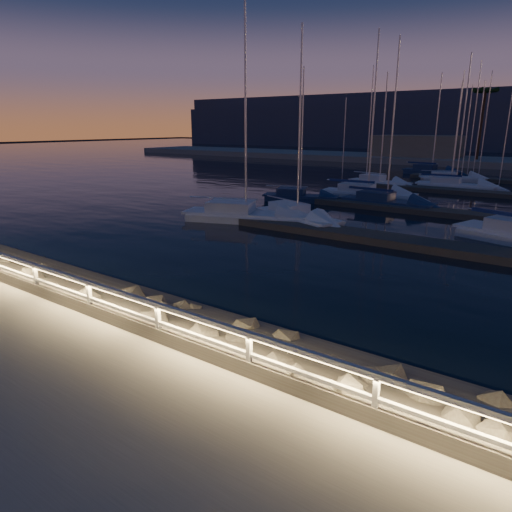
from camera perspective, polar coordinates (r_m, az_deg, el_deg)
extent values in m
plane|color=gray|center=(11.40, -4.99, -12.98)|extent=(400.00, 400.00, 0.00)
cube|color=gray|center=(9.99, -14.88, -18.77)|extent=(240.00, 5.00, 0.20)
cube|color=#605C52|center=(12.57, -0.41, -11.54)|extent=(240.00, 3.45, 1.29)
plane|color=black|center=(12.02, -4.85, -17.99)|extent=(400.00, 400.00, 0.00)
cube|color=silver|center=(17.15, -25.79, -2.64)|extent=(0.11, 0.11, 1.00)
cube|color=silver|center=(14.68, -20.08, -4.98)|extent=(0.11, 0.11, 1.00)
cube|color=silver|center=(12.45, -12.12, -8.11)|extent=(0.11, 0.11, 1.00)
cube|color=silver|center=(10.60, -0.86, -12.20)|extent=(0.11, 0.11, 1.00)
cube|color=silver|center=(9.37, 14.71, -16.89)|extent=(0.11, 0.11, 1.00)
cube|color=silver|center=(10.95, -5.12, -8.40)|extent=(44.00, 0.12, 0.12)
cube|color=silver|center=(11.16, -5.05, -10.74)|extent=(44.00, 0.09, 0.09)
cube|color=#FFC872|center=(10.97, -5.18, -8.81)|extent=(44.00, 0.04, 0.03)
sphere|color=#605C52|center=(13.02, -10.37, -9.38)|extent=(0.95, 0.95, 0.95)
sphere|color=#605C52|center=(11.50, 15.30, -15.01)|extent=(1.08, 1.08, 1.08)
cube|color=#504842|center=(25.10, 19.55, 1.43)|extent=(22.00, 2.00, 0.40)
cube|color=#504842|center=(34.64, 24.38, 4.74)|extent=(22.00, 2.00, 0.40)
cube|color=#504842|center=(46.34, 27.53, 6.87)|extent=(22.00, 2.00, 0.40)
cube|color=gray|center=(85.20, 19.49, 12.60)|extent=(14.00, 8.00, 4.00)
cylinder|color=#493122|center=(80.82, 26.31, 14.50)|extent=(0.44, 0.44, 10.50)
cube|color=#353B52|center=(161.83, 11.97, 15.83)|extent=(120.00, 25.00, 18.00)
cube|color=silver|center=(30.02, 5.18, 4.47)|extent=(6.85, 4.29, 0.55)
cube|color=silver|center=(29.96, 5.20, 5.13)|extent=(7.25, 4.17, 0.15)
cube|color=silver|center=(30.59, 4.15, 6.05)|extent=(2.94, 2.40, 0.65)
cylinder|color=silver|center=(29.43, 5.49, 16.19)|extent=(0.12, 0.12, 11.29)
cylinder|color=silver|center=(30.86, 3.65, 7.09)|extent=(3.84, 1.48, 0.08)
cube|color=silver|center=(30.37, -1.24, 4.67)|extent=(8.11, 5.05, 0.60)
cube|color=silver|center=(30.30, -1.25, 5.38)|extent=(8.58, 4.91, 0.16)
cube|color=silver|center=(30.56, -3.18, 6.17)|extent=(3.47, 2.83, 0.71)
cylinder|color=silver|center=(29.81, -1.33, 18.31)|extent=(0.13, 0.13, 13.36)
cylinder|color=silver|center=(30.65, -4.15, 7.22)|extent=(4.55, 1.73, 0.09)
cylinder|color=silver|center=(28.57, 29.39, 4.51)|extent=(4.89, 1.66, 0.09)
cube|color=navy|center=(38.71, 5.57, 7.05)|extent=(6.06, 3.71, 0.49)
cube|color=navy|center=(38.66, 5.58, 7.51)|extent=(6.42, 3.60, 0.13)
cube|color=navy|center=(38.78, 4.42, 8.03)|extent=(2.59, 2.10, 0.58)
cylinder|color=silver|center=(38.25, 5.79, 15.06)|extent=(0.11, 0.11, 9.99)
cylinder|color=silver|center=(38.80, 3.86, 8.70)|extent=(3.42, 1.26, 0.07)
cube|color=silver|center=(41.23, 13.80, 7.22)|extent=(7.62, 3.08, 0.58)
cube|color=silver|center=(41.17, 13.84, 7.72)|extent=(8.20, 2.76, 0.16)
cube|color=silver|center=(41.44, 12.50, 8.37)|extent=(3.04, 2.09, 0.69)
cylinder|color=silver|center=(40.80, 14.47, 16.87)|extent=(0.13, 0.13, 12.91)
cylinder|color=silver|center=(41.54, 11.86, 9.16)|extent=(4.64, 0.47, 0.08)
cube|color=silver|center=(50.23, 15.17, 8.62)|extent=(6.37, 2.99, 0.52)
cube|color=silver|center=(50.19, 15.20, 9.00)|extent=(6.83, 2.76, 0.14)
cube|color=silver|center=(50.58, 14.38, 9.48)|extent=(2.60, 1.89, 0.61)
cylinder|color=silver|center=(49.87, 15.66, 15.17)|extent=(0.11, 0.11, 10.64)
cylinder|color=silver|center=(50.75, 14.00, 10.07)|extent=(3.79, 0.68, 0.08)
cube|color=navy|center=(37.12, 16.01, 6.13)|extent=(6.85, 2.63, 0.52)
cube|color=navy|center=(37.06, 16.05, 6.64)|extent=(7.39, 2.32, 0.14)
cube|color=navy|center=(37.39, 14.77, 7.33)|extent=(2.71, 1.83, 0.62)
cylinder|color=silver|center=(36.64, 16.78, 15.83)|extent=(0.11, 0.11, 11.69)
cylinder|color=silver|center=(37.51, 14.17, 8.13)|extent=(4.20, 0.32, 0.08)
cube|color=silver|center=(57.18, 23.28, 8.72)|extent=(6.81, 4.64, 0.47)
cube|color=silver|center=(57.15, 23.31, 9.02)|extent=(7.17, 4.57, 0.13)
cube|color=silver|center=(56.95, 22.44, 9.39)|extent=(2.97, 2.52, 0.55)
cylinder|color=silver|center=(56.87, 23.96, 14.73)|extent=(0.10, 0.10, 11.28)
cylinder|color=silver|center=(56.83, 22.04, 9.86)|extent=(3.73, 1.73, 0.07)
cube|color=navy|center=(64.45, 21.10, 9.63)|extent=(6.97, 2.94, 0.58)
cube|color=navy|center=(64.42, 21.13, 9.95)|extent=(7.50, 2.66, 0.16)
cube|color=navy|center=(64.73, 20.38, 10.38)|extent=(2.79, 1.95, 0.68)
cylinder|color=silver|center=(64.18, 21.68, 15.26)|extent=(0.13, 0.13, 11.77)
cylinder|color=silver|center=(64.86, 20.03, 10.88)|extent=(4.22, 0.51, 0.08)
cube|color=silver|center=(50.00, 23.66, 7.81)|extent=(7.10, 2.90, 0.54)
cube|color=silver|center=(49.96, 23.71, 8.20)|extent=(7.65, 2.60, 0.15)
cube|color=silver|center=(50.06, 22.65, 8.73)|extent=(2.83, 1.96, 0.64)
cylinder|color=silver|center=(49.65, 24.52, 15.18)|extent=(0.12, 0.12, 12.03)
cylinder|color=silver|center=(50.08, 22.17, 9.35)|extent=(4.32, 0.45, 0.08)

